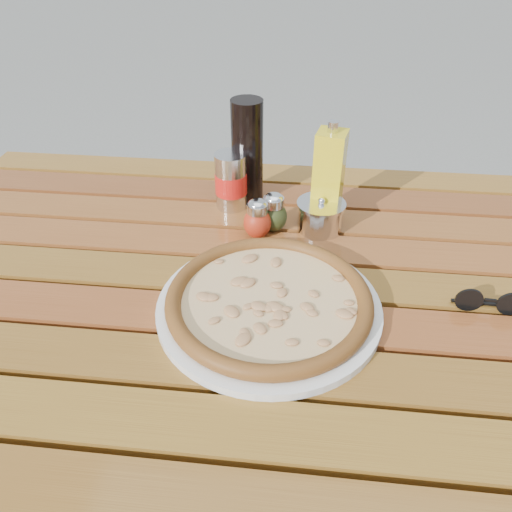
# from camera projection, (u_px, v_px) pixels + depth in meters

# --- Properties ---
(ground) EXTENTS (60.00, 60.00, 0.00)m
(ground) POSITION_uv_depth(u_px,v_px,m) (255.00, 498.00, 1.32)
(ground) COLOR slate
(ground) RESTS_ON ground
(table) EXTENTS (1.40, 0.90, 0.75)m
(table) POSITION_uv_depth(u_px,v_px,m) (255.00, 308.00, 0.92)
(table) COLOR #39220C
(table) RESTS_ON ground
(plate) EXTENTS (0.47, 0.47, 0.01)m
(plate) POSITION_uv_depth(u_px,v_px,m) (269.00, 307.00, 0.80)
(plate) COLOR silver
(plate) RESTS_ON table
(pizza) EXTENTS (0.45, 0.45, 0.03)m
(pizza) POSITION_uv_depth(u_px,v_px,m) (269.00, 300.00, 0.79)
(pizza) COLOR #F6E4B0
(pizza) RESTS_ON plate
(pepper_shaker) EXTENTS (0.05, 0.05, 0.08)m
(pepper_shaker) POSITION_uv_depth(u_px,v_px,m) (257.00, 219.00, 0.96)
(pepper_shaker) COLOR red
(pepper_shaker) RESTS_ON table
(oregano_shaker) EXTENTS (0.07, 0.07, 0.08)m
(oregano_shaker) POSITION_uv_depth(u_px,v_px,m) (273.00, 213.00, 0.98)
(oregano_shaker) COLOR #353D18
(oregano_shaker) RESTS_ON table
(dark_bottle) EXTENTS (0.07, 0.07, 0.22)m
(dark_bottle) POSITION_uv_depth(u_px,v_px,m) (247.00, 152.00, 1.03)
(dark_bottle) COLOR black
(dark_bottle) RESTS_ON table
(soda_can) EXTENTS (0.09, 0.09, 0.12)m
(soda_can) POSITION_uv_depth(u_px,v_px,m) (231.00, 181.00, 1.04)
(soda_can) COLOR silver
(soda_can) RESTS_ON table
(olive_oil_cruet) EXTENTS (0.07, 0.07, 0.21)m
(olive_oil_cruet) POSITION_uv_depth(u_px,v_px,m) (328.00, 177.00, 0.97)
(olive_oil_cruet) COLOR gold
(olive_oil_cruet) RESTS_ON table
(parmesan_tin) EXTENTS (0.11, 0.11, 0.07)m
(parmesan_tin) POSITION_uv_depth(u_px,v_px,m) (320.00, 215.00, 0.98)
(parmesan_tin) COLOR silver
(parmesan_tin) RESTS_ON table
(sunglasses) EXTENTS (0.11, 0.03, 0.04)m
(sunglasses) POSITION_uv_depth(u_px,v_px,m) (489.00, 302.00, 0.80)
(sunglasses) COLOR black
(sunglasses) RESTS_ON table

